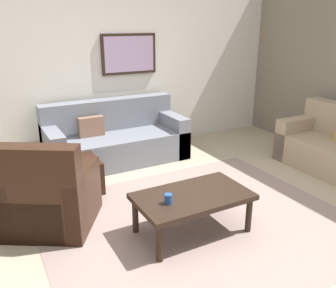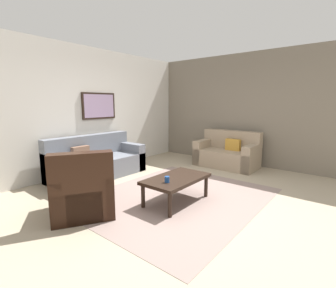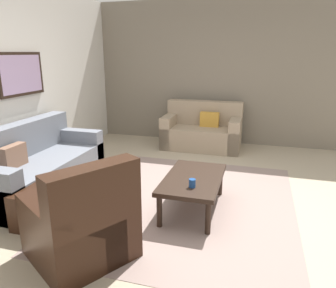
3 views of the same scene
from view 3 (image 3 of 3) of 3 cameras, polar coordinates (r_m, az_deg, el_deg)
The scene contains 10 objects.
ground_plane at distance 4.05m, azimuth 3.30°, elevation -10.37°, with size 8.00×8.00×0.00m, color tan.
stone_feature_panel at distance 6.60m, azimuth 9.49°, elevation 12.36°, with size 0.12×5.20×2.80m, color slate.
area_rug at distance 4.05m, azimuth 3.30°, elevation -10.32°, with size 3.07×2.58×0.01m, color gray.
couch_main at distance 4.73m, azimuth -22.84°, elevation -3.79°, with size 2.01×0.88×0.88m.
couch_loveseat at distance 6.29m, azimuth 6.19°, elevation 2.19°, with size 0.82×1.48×0.88m.
armchair_leather at distance 3.01m, azimuth -14.80°, elevation -14.34°, with size 1.10×1.10×0.95m.
ottoman at distance 3.73m, azimuth -20.76°, elevation -10.47°, with size 0.56×0.56×0.40m, color black.
coffee_table at distance 3.75m, azimuth 4.53°, elevation -6.61°, with size 1.10×0.64×0.41m.
cup at distance 3.44m, azimuth 4.34°, elevation -6.99°, with size 0.07×0.07×0.09m, color #1E478C.
framed_artwork at distance 5.09m, azimuth -24.76°, elevation 11.27°, with size 0.88×0.04×0.61m.
Camera 3 is at (-3.54, -0.79, 1.80)m, focal length 34.13 mm.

